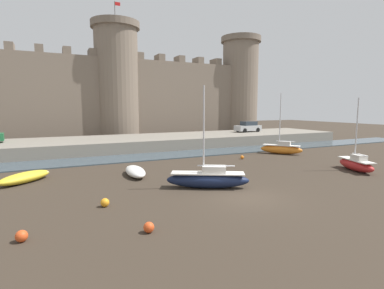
% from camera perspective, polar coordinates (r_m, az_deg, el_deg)
% --- Properties ---
extents(ground_plane, '(160.00, 160.00, 0.00)m').
position_cam_1_polar(ground_plane, '(17.81, 10.18, -9.84)').
color(ground_plane, '#382D23').
extents(water_channel, '(80.00, 4.50, 0.10)m').
position_cam_1_polar(water_channel, '(31.71, -6.80, -2.21)').
color(water_channel, '#3D4C56').
rests_on(water_channel, ground).
extents(quay_road, '(58.55, 10.00, 1.39)m').
position_cam_1_polar(quay_road, '(38.49, -10.30, 0.34)').
color(quay_road, gray).
rests_on(quay_road, ground).
extents(castle, '(53.97, 7.42, 21.18)m').
position_cam_1_polar(castle, '(49.42, -14.06, 10.30)').
color(castle, '#7A6B5B').
rests_on(castle, ground).
extents(sailboat_near_channel_right, '(2.44, 4.17, 5.92)m').
position_cam_1_polar(sailboat_near_channel_right, '(27.87, 28.78, -3.25)').
color(sailboat_near_channel_right, red).
rests_on(sailboat_near_channel_right, ground).
extents(sailboat_midflat_right, '(5.22, 3.61, 6.51)m').
position_cam_1_polar(sailboat_midflat_right, '(19.34, 3.07, -6.53)').
color(sailboat_midflat_right, '#141E3D').
rests_on(sailboat_midflat_right, ground).
extents(rowboat_foreground_right, '(1.59, 3.86, 0.67)m').
position_cam_1_polar(rowboat_foreground_right, '(23.14, -10.75, -5.01)').
color(rowboat_foreground_right, silver).
rests_on(rowboat_foreground_right, ground).
extents(rowboat_near_channel_left, '(3.79, 3.63, 0.71)m').
position_cam_1_polar(rowboat_near_channel_left, '(23.72, -29.22, -5.45)').
color(rowboat_near_channel_left, yellow).
rests_on(rowboat_near_channel_left, ground).
extents(sailboat_foreground_left, '(3.60, 4.15, 6.65)m').
position_cam_1_polar(sailboat_foreground_left, '(34.62, 16.66, -0.73)').
color(sailboat_foreground_left, orange).
rests_on(sailboat_foreground_left, ground).
extents(mooring_buoy_mid_mud, '(0.45, 0.45, 0.45)m').
position_cam_1_polar(mooring_buoy_mid_mud, '(12.96, -8.22, -15.35)').
color(mooring_buoy_mid_mud, '#E04C1E').
rests_on(mooring_buoy_mid_mud, ground).
extents(mooring_buoy_near_channel, '(0.36, 0.36, 0.36)m').
position_cam_1_polar(mooring_buoy_near_channel, '(30.39, 9.52, -2.41)').
color(mooring_buoy_near_channel, orange).
rests_on(mooring_buoy_near_channel, ground).
extents(mooring_buoy_off_centre, '(0.46, 0.46, 0.46)m').
position_cam_1_polar(mooring_buoy_off_centre, '(13.72, -29.72, -14.91)').
color(mooring_buoy_off_centre, '#E04C1E').
rests_on(mooring_buoy_off_centre, ground).
extents(mooring_buoy_near_shore, '(0.45, 0.45, 0.45)m').
position_cam_1_polar(mooring_buoy_near_shore, '(16.51, -16.25, -10.57)').
color(mooring_buoy_near_shore, orange).
rests_on(mooring_buoy_near_shore, ground).
extents(car_quay_west, '(4.20, 2.07, 1.62)m').
position_cam_1_polar(car_quay_west, '(46.76, 10.64, 3.33)').
color(car_quay_west, '#B2B5B7').
rests_on(car_quay_west, quay_road).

